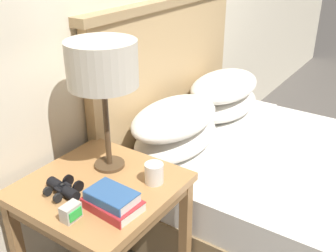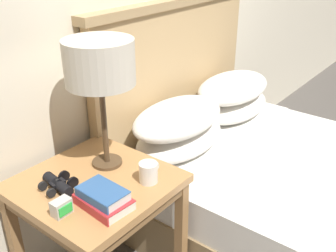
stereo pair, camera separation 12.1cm
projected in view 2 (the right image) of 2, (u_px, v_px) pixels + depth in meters
nightstand at (96, 198)px, 1.64m from camera, size 0.58×0.58×0.64m
bed at (286, 186)px, 2.15m from camera, size 1.41×1.82×1.23m
table_lamp at (100, 65)px, 1.52m from camera, size 0.28×0.28×0.55m
book_on_nightstand at (104, 202)px, 1.44m from camera, size 0.15×0.21×0.04m
book_stacked_on_top at (102, 194)px, 1.42m from camera, size 0.12×0.18×0.04m
binoculars_pair at (58, 184)px, 1.54m from camera, size 0.15×0.16×0.05m
coffee_mug at (149, 172)px, 1.57m from camera, size 0.10×0.08×0.08m
alarm_clock at (62, 207)px, 1.39m from camera, size 0.07×0.05×0.06m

